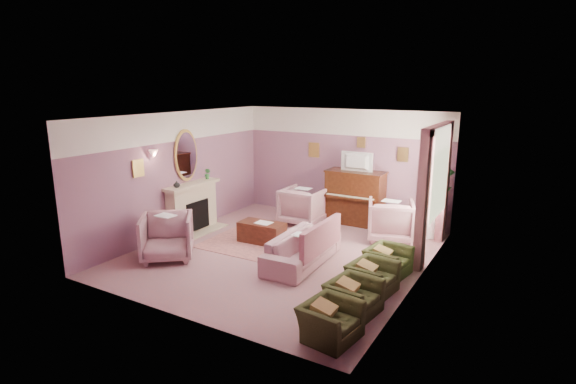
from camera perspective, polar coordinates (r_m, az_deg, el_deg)
The scene contains 48 objects.
floor at distance 9.33m, azimuth -0.75°, elevation -7.77°, with size 5.50×6.00×0.01m, color #A26F76.
ceiling at distance 8.72m, azimuth -0.80°, elevation 9.64°, with size 5.50×6.00×0.01m, color white.
wall_back at distance 11.55m, azimuth 6.93°, elevation 3.49°, with size 5.50×0.02×2.80m, color slate.
wall_front at distance 6.63m, azimuth -14.30°, elevation -4.37°, with size 5.50×0.02×2.80m, color slate.
wall_left at distance 10.58m, azimuth -13.66°, elevation 2.29°, with size 0.02×6.00×2.80m, color slate.
wall_right at distance 7.91m, azimuth 16.58°, elevation -1.62°, with size 0.02×6.00×2.80m, color slate.
picture_rail_band at distance 11.40m, azimuth 7.06°, elevation 8.81°, with size 5.50×0.01×0.65m, color white.
stripe_panel at distance 9.22m, azimuth 18.32°, elevation -1.72°, with size 0.01×3.00×2.15m, color #ACC79C.
fireplace_surround at distance 10.80m, azimuth -12.07°, elevation -2.03°, with size 0.30×1.40×1.10m, color beige.
fireplace_inset at distance 10.78m, azimuth -11.63°, elevation -2.87°, with size 0.18×0.72×0.68m, color black.
fire_ember at distance 10.80m, azimuth -11.43°, elevation -3.82°, with size 0.06×0.54×0.10m, color red.
mantel_shelf at distance 10.65m, azimuth -12.10°, elevation 0.90°, with size 0.40×1.55×0.07m, color beige.
hearth at distance 10.83m, azimuth -11.14°, elevation -4.93°, with size 0.55×1.50×0.02m, color beige.
mirror_frame at distance 10.62m, azimuth -12.84°, elevation 4.57°, with size 0.04×0.72×1.20m, color #D6B455.
mirror_glass at distance 10.60m, azimuth -12.74°, elevation 4.56°, with size 0.01×0.60×1.06m, color silver.
sconce_shade at distance 9.80m, azimuth -16.73°, elevation 4.68°, with size 0.20×0.20×0.16m, color #E7A294.
piano at distance 11.23m, azimuth 8.51°, elevation -0.76°, with size 1.40×0.60×1.30m, color #3C1A0B.
piano_keyshelf at distance 10.90m, azimuth 7.84°, elevation -0.80°, with size 1.30×0.12×0.06m, color #3C1A0B.
piano_keys at distance 10.89m, azimuth 7.84°, elevation -0.59°, with size 1.20×0.08×0.02m, color beige.
piano_top at distance 11.09m, azimuth 8.63°, elevation 2.55°, with size 1.45×0.65×0.04m, color #3C1A0B.
television at distance 10.99m, azimuth 8.58°, elevation 3.99°, with size 0.80×0.12×0.48m, color black.
print_back_left at distance 11.80m, azimuth 3.32°, elevation 5.35°, with size 0.30×0.03×0.38m, color #D6B455.
print_back_right at distance 10.94m, azimuth 14.39°, elevation 4.63°, with size 0.26×0.03×0.34m, color #D6B455.
print_back_mid at distance 11.24m, azimuth 9.29°, elevation 6.23°, with size 0.22×0.03×0.26m, color #D6B455.
print_left_wall at distance 9.68m, azimuth -18.49°, elevation 2.89°, with size 0.03×0.28×0.36m, color #D6B455.
window_blind at distance 9.33m, azimuth 18.72°, elevation 2.37°, with size 0.03×1.40×1.80m, color beige.
curtain_left at distance 8.55m, azimuth 16.72°, elevation -1.20°, with size 0.16×0.34×2.60m, color #A15968.
curtain_right at distance 10.31m, azimuth 19.18°, elevation 1.07°, with size 0.16×0.34×2.60m, color #A15968.
pelmet at distance 9.23m, azimuth 18.63°, elevation 7.67°, with size 0.16×2.20×0.16m, color #A15968.
mantel_plant at distance 11.01m, azimuth -10.19°, elevation 2.30°, with size 0.16×0.16×0.28m, color #317D37.
mantel_vase at distance 10.26m, azimuth -13.95°, elevation 0.97°, with size 0.16×0.16×0.16m, color white.
area_rug at distance 9.83m, azimuth -3.18°, elevation -6.63°, with size 2.50×1.80×0.01m, color #B26A66.
coffee_table at distance 9.90m, azimuth -3.34°, elevation -5.14°, with size 1.00×0.50×0.45m, color #451E11.
table_paper at distance 9.80m, azimuth -3.12°, elevation -3.92°, with size 0.35×0.28×0.01m, color white.
sofa at distance 8.69m, azimuth 1.84°, elevation -6.54°, with size 0.68×2.03×0.82m, color #B6868E.
sofa_throw at distance 8.45m, azimuth 4.25°, elevation -5.78°, with size 0.10×1.54×0.56m, color #A15968.
floral_armchair_left at distance 11.15m, azimuth 1.92°, elevation -1.51°, with size 0.96×0.96×1.00m, color #B6868E.
floral_armchair_right at distance 10.22m, azimuth 12.89°, elevation -3.24°, with size 0.96×0.96×1.00m, color #B6868E.
floral_armchair_front at distance 9.21m, azimuth -15.14°, elevation -5.24°, with size 0.96×0.96×1.00m, color #B6868E.
olive_chair_a at distance 6.33m, azimuth 5.43°, elevation -15.32°, with size 0.55×0.79×0.68m, color #3C451F.
olive_chair_b at distance 7.00m, azimuth 8.33°, elevation -12.43°, with size 0.55×0.79×0.68m, color #3C451F.
olive_chair_c at distance 7.70m, azimuth 10.67°, elevation -10.03°, with size 0.55×0.79×0.68m, color #3C451F.
olive_chair_d at distance 8.42m, azimuth 12.58°, elevation -8.03°, with size 0.55×0.79×0.68m, color #3C451F.
side_table at distance 10.76m, azimuth 17.47°, elevation -3.54°, with size 0.52×0.52×0.70m, color white.
side_plant_big at distance 10.62m, azimuth 17.67°, elevation -0.85°, with size 0.30×0.30×0.34m, color #317D37.
side_plant_small at distance 10.51m, azimuth 18.17°, elevation -1.21°, with size 0.16×0.16×0.28m, color #317D37.
palm_pot at distance 10.76m, azimuth 17.81°, elevation -4.56°, with size 0.34×0.34×0.34m, color #B0683E.
palm_plant at distance 10.53m, azimuth 18.16°, elevation 0.05°, with size 0.76×0.76×1.44m, color #317D37.
Camera 1 is at (4.49, -7.45, 3.38)m, focal length 28.00 mm.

